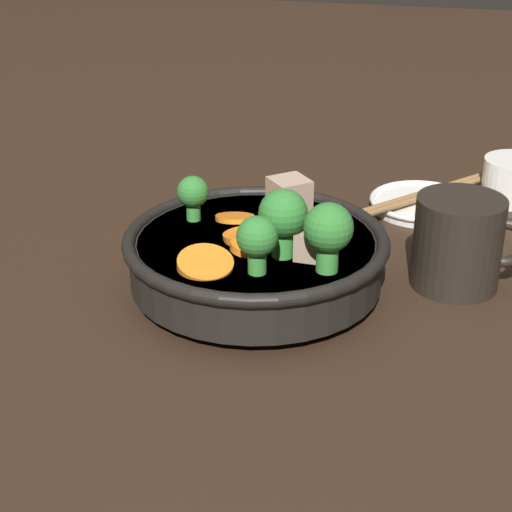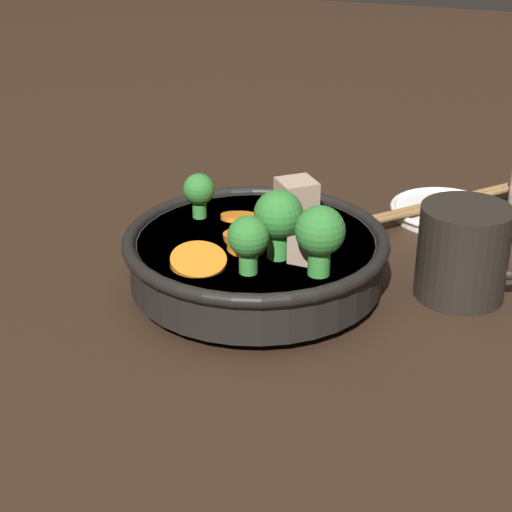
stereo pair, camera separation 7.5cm
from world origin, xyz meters
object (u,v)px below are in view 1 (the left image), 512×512
object	(u,v)px
stirfry_bowl	(257,253)
side_saucer	(422,203)
dark_mug	(459,243)
chopsticks_pair	(423,195)

from	to	relation	value
stirfry_bowl	side_saucer	distance (m)	0.26
dark_mug	chopsticks_pair	bearing A→B (deg)	103.98
side_saucer	chopsticks_pair	size ratio (longest dim) A/B	0.66
side_saucer	chopsticks_pair	world-z (taller)	chopsticks_pair
stirfry_bowl	chopsticks_pair	xyz separation A→B (m)	(0.13, 0.23, -0.02)
stirfry_bowl	dark_mug	size ratio (longest dim) A/B	2.29
stirfry_bowl	side_saucer	xyz separation A→B (m)	(0.13, 0.23, -0.03)
stirfry_bowl	chopsticks_pair	size ratio (longest dim) A/B	1.35
chopsticks_pair	stirfry_bowl	bearing A→B (deg)	-119.56
stirfry_bowl	dark_mug	bearing A→B (deg)	18.26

